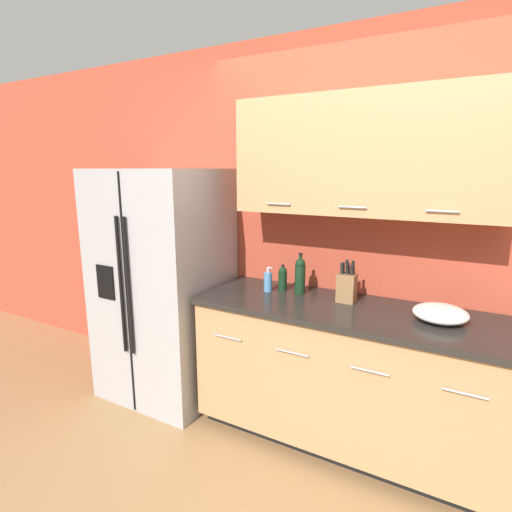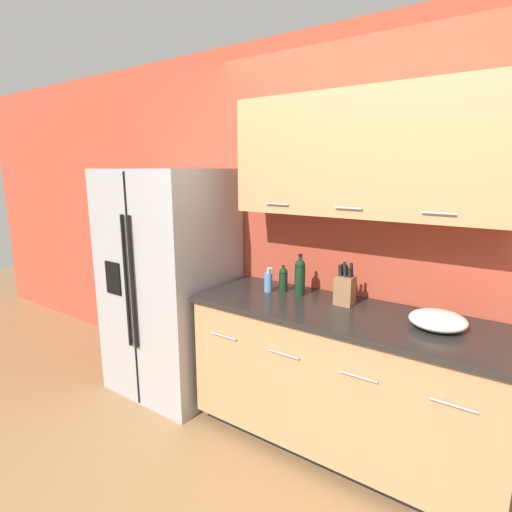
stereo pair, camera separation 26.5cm
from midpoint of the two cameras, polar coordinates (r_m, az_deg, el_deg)
wall_back at (r=2.61m, az=14.55°, el=4.80°), size 10.00×0.39×2.60m
counter_unit at (r=2.64m, az=9.64°, el=-16.50°), size 1.86×0.64×0.91m
refrigerator at (r=3.15m, az=-15.44°, el=-4.05°), size 0.89×0.76×1.73m
knife_block at (r=2.52m, az=9.93°, el=-4.33°), size 0.11×0.09×0.28m
wine_bottle at (r=2.65m, az=3.49°, el=-2.78°), size 0.07×0.07×0.28m
soap_dispenser at (r=2.71m, az=-1.08°, el=-3.69°), size 0.06×0.06×0.17m
oil_bottle at (r=2.72m, az=1.05°, el=-3.22°), size 0.06×0.06×0.18m
mixing_bowl at (r=2.37m, az=21.98°, el=-7.66°), size 0.29×0.29×0.09m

